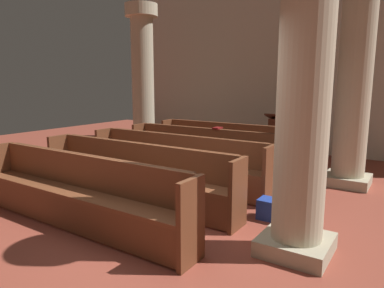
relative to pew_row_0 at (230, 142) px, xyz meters
name	(u,v)px	position (x,y,z in m)	size (l,w,h in m)	color
ground_plane	(151,228)	(0.83, -3.79, -0.49)	(19.20, 19.20, 0.00)	brown
back_wall	(300,66)	(0.83, 2.29, 1.76)	(10.00, 0.16, 4.50)	beige
pew_row_0	(230,142)	(0.00, 0.00, 0.00)	(3.57, 0.47, 0.91)	brown
pew_row_1	(206,150)	(0.00, -1.06, 0.00)	(3.57, 0.46, 0.91)	brown
pew_row_2	(175,159)	(0.00, -2.12, 0.00)	(3.57, 0.47, 0.91)	brown
pew_row_3	(134,172)	(0.00, -3.18, 0.00)	(3.57, 0.46, 0.91)	brown
pew_row_4	(77,190)	(0.00, -4.24, 0.00)	(3.57, 0.46, 0.91)	brown
pillar_aisle_side	(355,75)	(2.56, -0.34, 1.46)	(0.82, 0.82, 3.76)	tan
pillar_far_side	(143,78)	(-2.51, -0.06, 1.46)	(0.82, 0.82, 3.76)	tan
pillar_aisle_rear	(305,70)	(2.56, -3.41, 1.46)	(0.78, 0.78, 3.76)	tan
lectern	(275,138)	(0.57, 1.34, -0.04)	(0.48, 0.45, 1.08)	#492215
hymn_book	(217,128)	(0.16, -0.87, 0.44)	(0.14, 0.22, 0.03)	maroon
kneeler_box_blue	(272,210)	(2.01, -2.65, -0.35)	(0.37, 0.26, 0.28)	navy
kneeler_box_navy	(313,174)	(1.96, -0.38, -0.37)	(0.32, 0.29, 0.24)	navy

